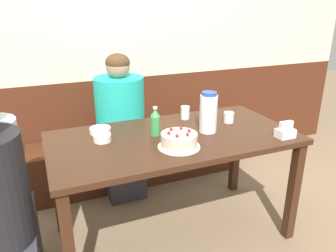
# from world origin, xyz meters

# --- Properties ---
(ground_plane) EXTENTS (12.00, 12.00, 0.00)m
(ground_plane) POSITION_xyz_m (0.00, 0.00, 0.00)
(ground_plane) COLOR #846B51
(back_wall) EXTENTS (4.80, 0.04, 2.50)m
(back_wall) POSITION_xyz_m (0.00, 1.05, 1.25)
(back_wall) COLOR #4C2314
(back_wall) RESTS_ON ground_plane
(bench_seat) EXTENTS (1.82, 0.38, 0.43)m
(bench_seat) POSITION_xyz_m (0.00, 0.83, 0.21)
(bench_seat) COLOR #472314
(bench_seat) RESTS_ON ground_plane
(dining_table) EXTENTS (1.54, 0.78, 0.74)m
(dining_table) POSITION_xyz_m (0.00, 0.00, 0.65)
(dining_table) COLOR #381E11
(dining_table) RESTS_ON ground_plane
(birthday_cake) EXTENTS (0.25, 0.25, 0.11)m
(birthday_cake) POSITION_xyz_m (-0.04, -0.17, 0.78)
(birthday_cake) COLOR white
(birthday_cake) RESTS_ON dining_table
(water_pitcher) EXTENTS (0.11, 0.11, 0.26)m
(water_pitcher) POSITION_xyz_m (0.23, -0.02, 0.87)
(water_pitcher) COLOR white
(water_pitcher) RESTS_ON dining_table
(soju_bottle) EXTENTS (0.06, 0.06, 0.19)m
(soju_bottle) POSITION_xyz_m (-0.10, 0.05, 0.83)
(soju_bottle) COLOR #388E4C
(soju_bottle) RESTS_ON dining_table
(napkin_holder) EXTENTS (0.11, 0.08, 0.11)m
(napkin_holder) POSITION_xyz_m (0.63, -0.29, 0.78)
(napkin_holder) COLOR white
(napkin_holder) RESTS_ON dining_table
(bowl_soup_white) EXTENTS (0.13, 0.13, 0.04)m
(bowl_soup_white) POSITION_xyz_m (-0.42, 0.23, 0.76)
(bowl_soup_white) COLOR white
(bowl_soup_white) RESTS_ON dining_table
(bowl_rice_small) EXTENTS (0.11, 0.11, 0.04)m
(bowl_rice_small) POSITION_xyz_m (-0.43, 0.09, 0.76)
(bowl_rice_small) COLOR white
(bowl_rice_small) RESTS_ON dining_table
(glass_water_tall) EXTENTS (0.07, 0.07, 0.07)m
(glass_water_tall) POSITION_xyz_m (0.45, 0.08, 0.78)
(glass_water_tall) COLOR silver
(glass_water_tall) RESTS_ON dining_table
(glass_tumbler_short) EXTENTS (0.06, 0.06, 0.09)m
(glass_tumbler_short) POSITION_xyz_m (0.21, 0.27, 0.79)
(glass_tumbler_short) COLOR silver
(glass_tumbler_short) RESTS_ON dining_table
(person_pale_blue_shirt) EXTENTS (0.38, 0.38, 1.18)m
(person_pale_blue_shirt) POSITION_xyz_m (-0.17, 0.65, 0.59)
(person_pale_blue_shirt) COLOR #33333D
(person_pale_blue_shirt) RESTS_ON ground_plane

